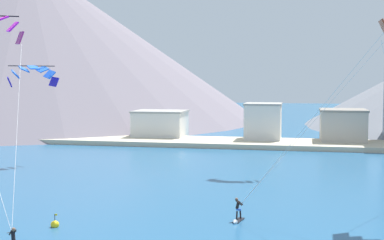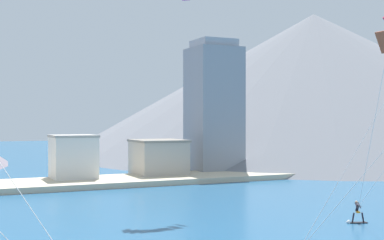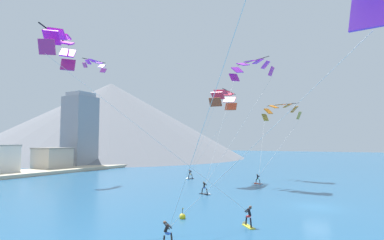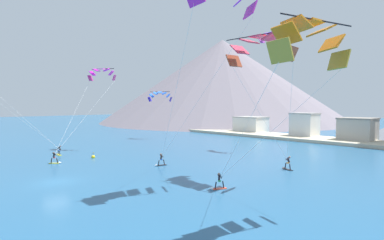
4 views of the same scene
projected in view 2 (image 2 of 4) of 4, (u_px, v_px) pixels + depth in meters
name	position (u px, v px, depth m)	size (l,w,h in m)	color
kitesurfer_mid_center	(355.00, 216.00, 42.16)	(1.78, 0.94, 1.80)	black
shoreline_strip	(83.00, 183.00, 66.20)	(180.00, 10.00, 0.70)	beige
shore_building_promenade_mid	(158.00, 159.00, 73.44)	(6.76, 7.13, 5.40)	#B7AD9E
shore_building_quay_east	(73.00, 159.00, 68.29)	(5.58, 5.72, 6.21)	silver
highrise_tower	(214.00, 108.00, 80.31)	(7.00, 7.00, 20.12)	gray
mountain_peak_west_ridge	(314.00, 84.00, 130.59)	(121.33, 121.33, 33.94)	slate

